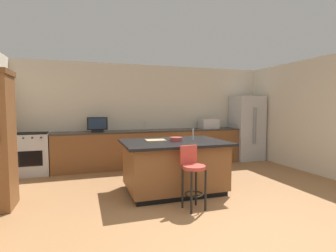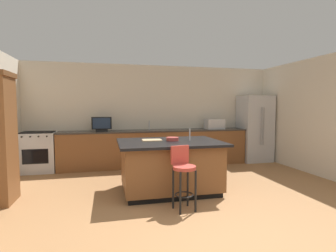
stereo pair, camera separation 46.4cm
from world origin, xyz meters
TOP-DOWN VIEW (x-y plane):
  - ground_plane at (0.00, 0.00)m, footprint 17.10×17.10m
  - wall_back at (0.00, 4.28)m, footprint 7.03×0.12m
  - wall_right at (3.31, 2.14)m, footprint 0.12×4.68m
  - counter_back at (-0.03, 3.90)m, footprint 4.79×0.62m
  - kitchen_island at (-0.16, 1.82)m, footprint 1.82×1.32m
  - refrigerator at (2.79, 3.85)m, footprint 0.83×0.73m
  - range_oven at (-2.82, 3.89)m, footprint 0.77×0.63m
  - microwave at (1.59, 3.90)m, footprint 0.48×0.36m
  - tv_monitor at (-1.37, 3.84)m, footprint 0.47×0.16m
  - sink_faucet_back at (-0.18, 4.00)m, footprint 0.02×0.02m
  - sink_faucet_island at (0.21, 1.82)m, footprint 0.02×0.02m
  - bar_stool_center at (-0.17, 0.96)m, footprint 0.34×0.36m
  - fruit_bowl at (-0.10, 1.87)m, footprint 0.22×0.22m
  - cutting_board at (-0.46, 1.98)m, footprint 0.36×0.28m

SIDE VIEW (x-z plane):
  - ground_plane at x=0.00m, z-range 0.00..0.00m
  - counter_back at x=-0.03m, z-range 0.00..0.93m
  - kitchen_island at x=-0.16m, z-range 0.01..0.92m
  - range_oven at x=-2.82m, z-range 0.00..0.94m
  - bar_stool_center at x=-0.17m, z-range 0.09..1.03m
  - refrigerator at x=2.79m, z-range 0.00..1.83m
  - cutting_board at x=-0.46m, z-range 0.91..0.93m
  - fruit_bowl at x=-0.10m, z-range 0.91..0.97m
  - sink_faucet_island at x=0.21m, z-range 0.91..1.13m
  - sink_faucet_back at x=-0.18m, z-range 0.92..1.16m
  - microwave at x=1.59m, z-range 0.92..1.19m
  - tv_monitor at x=-1.37m, z-range 0.91..1.26m
  - wall_back at x=0.00m, z-range 0.00..2.62m
  - wall_right at x=3.31m, z-range 0.00..2.62m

